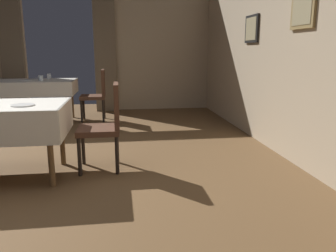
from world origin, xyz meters
TOP-DOWN VIEW (x-y plane):
  - wall_right at (3.20, 0.00)m, footprint 0.16×8.40m
  - wall_back at (0.00, 4.18)m, footprint 6.40×0.27m
  - dining_table_far at (-0.35, 3.05)m, footprint 1.50×0.89m
  - chair_mid_right at (1.04, 0.30)m, footprint 0.44×0.44m
  - chair_far_right at (0.78, 3.02)m, footprint 0.44×0.44m
  - plate_mid_a at (0.27, 0.06)m, footprint 0.22×0.22m
  - glass_far_a at (-0.10, 3.30)m, footprint 0.07×0.07m
  - glass_far_b at (-0.16, 2.92)m, footprint 0.08×0.08m
  - plate_far_c at (-0.44, 3.01)m, footprint 0.23×0.23m

SIDE VIEW (x-z plane):
  - chair_mid_right at x=1.04m, z-range 0.05..0.98m
  - chair_far_right at x=0.78m, z-range 0.05..0.98m
  - dining_table_far at x=-0.35m, z-range 0.29..1.04m
  - plate_mid_a at x=0.27m, z-range 0.75..0.76m
  - plate_far_c at x=-0.44m, z-range 0.75..0.76m
  - glass_far_b at x=-0.16m, z-range 0.75..0.84m
  - glass_far_a at x=-0.10m, z-range 0.75..0.85m
  - wall_right at x=3.20m, z-range 0.00..3.00m
  - wall_back at x=0.00m, z-range 0.01..3.01m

